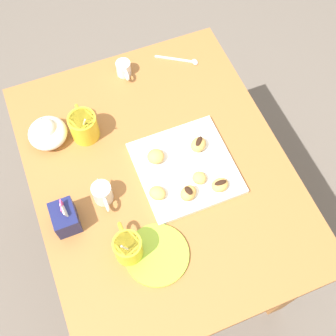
% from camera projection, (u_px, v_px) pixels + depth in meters
% --- Properties ---
extents(ground_plane, '(8.00, 8.00, 0.00)m').
position_uv_depth(ground_plane, '(163.00, 241.00, 2.03)').
color(ground_plane, '#665B51').
extents(dining_table, '(1.02, 0.81, 0.75)m').
position_uv_depth(dining_table, '(161.00, 189.00, 1.48)').
color(dining_table, '#A36633').
rests_on(dining_table, ground_plane).
extents(pastry_plate_square, '(0.30, 0.30, 0.02)m').
position_uv_depth(pastry_plate_square, '(186.00, 168.00, 1.36)').
color(pastry_plate_square, white).
rests_on(pastry_plate_square, dining_table).
extents(coffee_mug_yellow_left, '(0.12, 0.08, 0.15)m').
position_uv_depth(coffee_mug_yellow_left, '(128.00, 247.00, 1.19)').
color(coffee_mug_yellow_left, yellow).
rests_on(coffee_mug_yellow_left, dining_table).
extents(coffee_mug_yellow_right, '(0.13, 0.09, 0.15)m').
position_uv_depth(coffee_mug_yellow_right, '(84.00, 126.00, 1.38)').
color(coffee_mug_yellow_right, yellow).
rests_on(coffee_mug_yellow_right, dining_table).
extents(cream_pitcher_white, '(0.10, 0.06, 0.07)m').
position_uv_depth(cream_pitcher_white, '(102.00, 193.00, 1.28)').
color(cream_pitcher_white, white).
rests_on(cream_pitcher_white, dining_table).
extents(sugar_caddy, '(0.09, 0.07, 0.11)m').
position_uv_depth(sugar_caddy, '(65.00, 218.00, 1.24)').
color(sugar_caddy, '#191E51').
rests_on(sugar_caddy, dining_table).
extents(ice_cream_bowl, '(0.13, 0.13, 0.09)m').
position_uv_depth(ice_cream_bowl, '(47.00, 132.00, 1.38)').
color(ice_cream_bowl, white).
rests_on(ice_cream_bowl, dining_table).
extents(chocolate_sauce_pitcher, '(0.09, 0.05, 0.06)m').
position_uv_depth(chocolate_sauce_pitcher, '(124.00, 68.00, 1.51)').
color(chocolate_sauce_pitcher, white).
rests_on(chocolate_sauce_pitcher, dining_table).
extents(saucer_lime_left, '(0.19, 0.19, 0.01)m').
position_uv_depth(saucer_lime_left, '(157.00, 255.00, 1.23)').
color(saucer_lime_left, '#9EC633').
rests_on(saucer_lime_left, dining_table).
extents(loose_spoon_near_saucer, '(0.10, 0.14, 0.01)m').
position_uv_depth(loose_spoon_near_saucer, '(182.00, 60.00, 1.56)').
color(loose_spoon_near_saucer, silver).
rests_on(loose_spoon_near_saucer, dining_table).
extents(beignet_0, '(0.06, 0.06, 0.04)m').
position_uv_depth(beignet_0, '(157.00, 156.00, 1.34)').
color(beignet_0, '#DBA351').
rests_on(beignet_0, pastry_plate_square).
extents(beignet_1, '(0.06, 0.06, 0.03)m').
position_uv_depth(beignet_1, '(199.00, 178.00, 1.31)').
color(beignet_1, '#DBA351').
rests_on(beignet_1, pastry_plate_square).
extents(beignet_2, '(0.07, 0.07, 0.04)m').
position_uv_depth(beignet_2, '(198.00, 145.00, 1.36)').
color(beignet_2, '#DBA351').
rests_on(beignet_2, pastry_plate_square).
extents(chocolate_drizzle_2, '(0.04, 0.04, 0.00)m').
position_uv_depth(chocolate_drizzle_2, '(199.00, 141.00, 1.34)').
color(chocolate_drizzle_2, black).
rests_on(chocolate_drizzle_2, beignet_2).
extents(beignet_3, '(0.07, 0.07, 0.03)m').
position_uv_depth(beignet_3, '(157.00, 193.00, 1.29)').
color(beignet_3, '#DBA351').
rests_on(beignet_3, pastry_plate_square).
extents(beignet_4, '(0.05, 0.06, 0.03)m').
position_uv_depth(beignet_4, '(220.00, 185.00, 1.30)').
color(beignet_4, '#DBA351').
rests_on(beignet_4, pastry_plate_square).
extents(chocolate_drizzle_4, '(0.02, 0.04, 0.00)m').
position_uv_depth(chocolate_drizzle_4, '(220.00, 183.00, 1.29)').
color(chocolate_drizzle_4, black).
rests_on(chocolate_drizzle_4, beignet_4).
extents(beignet_5, '(0.07, 0.07, 0.04)m').
position_uv_depth(beignet_5, '(188.00, 193.00, 1.29)').
color(beignet_5, '#DBA351').
rests_on(beignet_5, pastry_plate_square).
extents(chocolate_drizzle_5, '(0.04, 0.03, 0.00)m').
position_uv_depth(chocolate_drizzle_5, '(189.00, 190.00, 1.27)').
color(chocolate_drizzle_5, black).
rests_on(chocolate_drizzle_5, beignet_5).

